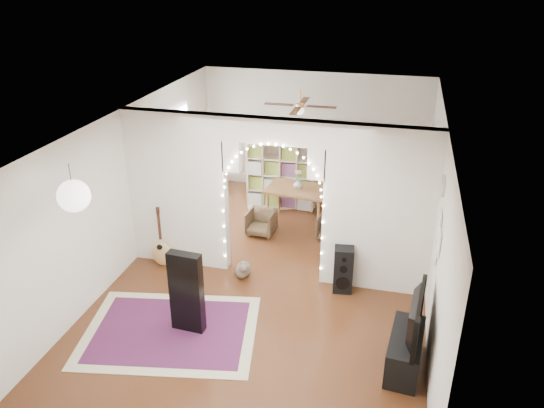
% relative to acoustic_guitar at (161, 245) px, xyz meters
% --- Properties ---
extents(floor, '(7.50, 7.50, 0.00)m').
position_rel_acoustic_guitar_xyz_m(floor, '(1.93, 0.25, -0.41)').
color(floor, black).
rests_on(floor, ground).
extents(ceiling, '(5.00, 7.50, 0.02)m').
position_rel_acoustic_guitar_xyz_m(ceiling, '(1.93, 0.25, 2.29)').
color(ceiling, white).
rests_on(ceiling, wall_back).
extents(wall_back, '(5.00, 0.02, 2.70)m').
position_rel_acoustic_guitar_xyz_m(wall_back, '(1.93, 4.00, 0.94)').
color(wall_back, silver).
rests_on(wall_back, floor).
extents(wall_front, '(5.00, 0.02, 2.70)m').
position_rel_acoustic_guitar_xyz_m(wall_front, '(1.93, -3.50, 0.94)').
color(wall_front, silver).
rests_on(wall_front, floor).
extents(wall_left, '(0.02, 7.50, 2.70)m').
position_rel_acoustic_guitar_xyz_m(wall_left, '(-0.57, 0.25, 0.94)').
color(wall_left, silver).
rests_on(wall_left, floor).
extents(wall_right, '(0.02, 7.50, 2.70)m').
position_rel_acoustic_guitar_xyz_m(wall_right, '(4.43, 0.25, 0.94)').
color(wall_right, silver).
rests_on(wall_right, floor).
extents(divider_wall, '(5.00, 0.20, 2.70)m').
position_rel_acoustic_guitar_xyz_m(divider_wall, '(1.93, 0.25, 1.01)').
color(divider_wall, silver).
rests_on(divider_wall, floor).
extents(fairy_lights, '(1.64, 0.04, 1.60)m').
position_rel_acoustic_guitar_xyz_m(fairy_lights, '(1.93, 0.12, 1.14)').
color(fairy_lights, '#FFEABF').
rests_on(fairy_lights, divider_wall).
extents(window, '(0.04, 1.20, 1.40)m').
position_rel_acoustic_guitar_xyz_m(window, '(-0.54, 2.05, 1.09)').
color(window, white).
rests_on(window, wall_left).
extents(wall_clock, '(0.03, 0.31, 0.31)m').
position_rel_acoustic_guitar_xyz_m(wall_clock, '(4.41, -0.35, 1.69)').
color(wall_clock, white).
rests_on(wall_clock, wall_right).
extents(picture_frames, '(0.02, 0.50, 0.70)m').
position_rel_acoustic_guitar_xyz_m(picture_frames, '(4.41, -0.75, 1.09)').
color(picture_frames, white).
rests_on(picture_frames, wall_right).
extents(paper_lantern, '(0.40, 0.40, 0.40)m').
position_rel_acoustic_guitar_xyz_m(paper_lantern, '(0.03, -2.15, 1.84)').
color(paper_lantern, white).
rests_on(paper_lantern, ceiling).
extents(ceiling_fan, '(1.10, 1.10, 0.30)m').
position_rel_acoustic_guitar_xyz_m(ceiling_fan, '(1.93, 2.25, 1.99)').
color(ceiling_fan, gold).
rests_on(ceiling_fan, ceiling).
extents(area_rug, '(2.71, 2.23, 0.02)m').
position_rel_acoustic_guitar_xyz_m(area_rug, '(0.87, -1.65, -0.41)').
color(area_rug, maroon).
rests_on(area_rug, floor).
extents(guitar_case, '(0.49, 0.19, 1.25)m').
position_rel_acoustic_guitar_xyz_m(guitar_case, '(1.11, -1.52, 0.21)').
color(guitar_case, black).
rests_on(guitar_case, floor).
extents(acoustic_guitar, '(0.40, 0.20, 0.95)m').
position_rel_acoustic_guitar_xyz_m(acoustic_guitar, '(0.00, 0.00, 0.00)').
color(acoustic_guitar, '#B17F47').
rests_on(acoustic_guitar, floor).
extents(tabby_cat, '(0.35, 0.56, 0.37)m').
position_rel_acoustic_guitar_xyz_m(tabby_cat, '(1.47, -0.02, -0.26)').
color(tabby_cat, brown).
rests_on(tabby_cat, floor).
extents(floor_speaker, '(0.33, 0.30, 0.77)m').
position_rel_acoustic_guitar_xyz_m(floor_speaker, '(3.13, -0.00, -0.03)').
color(floor_speaker, black).
rests_on(floor_speaker, floor).
extents(media_console, '(0.49, 1.03, 0.50)m').
position_rel_acoustic_guitar_xyz_m(media_console, '(4.13, -1.57, -0.16)').
color(media_console, black).
rests_on(media_console, floor).
extents(tv, '(0.24, 1.08, 0.62)m').
position_rel_acoustic_guitar_xyz_m(tv, '(4.13, -1.57, 0.39)').
color(tv, black).
rests_on(tv, media_console).
extents(bookcase, '(1.47, 0.88, 1.48)m').
position_rel_acoustic_guitar_xyz_m(bookcase, '(1.44, 2.89, 0.33)').
color(bookcase, '#CBB493').
rests_on(bookcase, floor).
extents(dining_table, '(1.28, 0.93, 0.76)m').
position_rel_acoustic_guitar_xyz_m(dining_table, '(1.94, 2.21, 0.27)').
color(dining_table, brown).
rests_on(dining_table, floor).
extents(flower_vase, '(0.20, 0.20, 0.19)m').
position_rel_acoustic_guitar_xyz_m(flower_vase, '(1.94, 2.21, 0.44)').
color(flower_vase, silver).
rests_on(flower_vase, dining_table).
extents(dining_chair_left, '(0.55, 0.56, 0.48)m').
position_rel_acoustic_guitar_xyz_m(dining_chair_left, '(1.35, 1.57, -0.18)').
color(dining_chair_left, '#4B3925').
rests_on(dining_chair_left, floor).
extents(dining_chair_right, '(0.59, 0.60, 0.50)m').
position_rel_acoustic_guitar_xyz_m(dining_chair_right, '(2.72, 1.69, -0.17)').
color(dining_chair_right, '#4B3925').
rests_on(dining_chair_right, floor).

